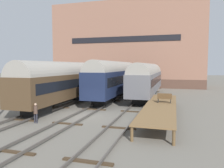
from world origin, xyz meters
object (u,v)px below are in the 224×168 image
train_car_grey (147,78)px  train_car_brown (63,81)px  train_car_navy (115,77)px  bench (164,98)px  person_worker (36,111)px

train_car_grey → train_car_brown: 12.74m
train_car_grey → train_car_navy: size_ratio=0.99×
train_car_grey → train_car_navy: bearing=-153.0°
bench → train_car_navy: bearing=131.6°
bench → person_worker: size_ratio=0.85×
train_car_grey → bench: bearing=-73.8°
train_car_grey → person_worker: size_ratio=11.04×
train_car_navy → bench: bearing=-48.4°
train_car_navy → person_worker: 15.35m
train_car_navy → person_worker: size_ratio=11.14×
train_car_navy → train_car_brown: train_car_navy is taller
train_car_navy → bench: 11.00m
train_car_brown → person_worker: train_car_brown is taller
train_car_brown → train_car_navy: bearing=60.0°
train_car_navy → person_worker: bearing=-99.8°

